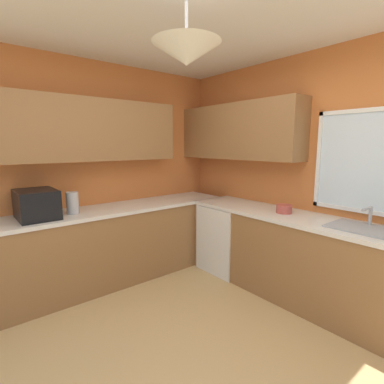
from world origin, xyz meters
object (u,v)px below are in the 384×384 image
(microwave, at_px, (37,204))
(bowl, at_px, (284,209))
(dishwasher, at_px, (228,237))
(sink_assembly, at_px, (363,228))
(kettle, at_px, (73,203))

(microwave, bearing_deg, bowl, 55.75)
(dishwasher, height_order, sink_assembly, sink_assembly)
(microwave, height_order, kettle, microwave)
(microwave, xyz_separation_m, bowl, (1.45, 2.13, -0.10))
(microwave, xyz_separation_m, kettle, (0.02, 0.34, -0.03))
(bowl, bearing_deg, microwave, -124.25)
(kettle, xyz_separation_m, sink_assembly, (2.22, 1.80, -0.11))
(microwave, distance_m, sink_assembly, 3.10)
(kettle, bearing_deg, dishwasher, 70.00)
(dishwasher, xyz_separation_m, kettle, (-0.64, -1.76, 0.59))
(dishwasher, bearing_deg, bowl, 2.17)
(microwave, bearing_deg, sink_assembly, 43.64)
(microwave, relative_size, sink_assembly, 0.89)
(dishwasher, height_order, microwave, microwave)
(kettle, relative_size, bowl, 1.41)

